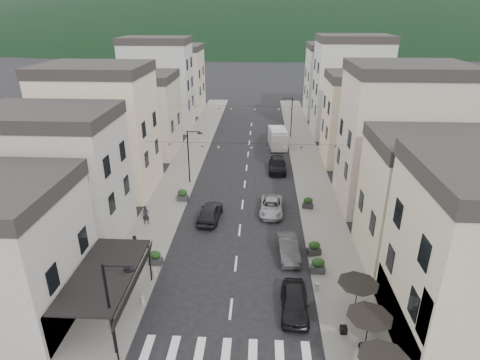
% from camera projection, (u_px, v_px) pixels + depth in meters
% --- Properties ---
extents(sidewalk_left, '(4.00, 76.00, 0.12)m').
position_uv_depth(sidewalk_left, '(187.00, 163.00, 49.98)').
color(sidewalk_left, slate).
rests_on(sidewalk_left, ground).
extents(sidewalk_right, '(4.00, 76.00, 0.12)m').
position_uv_depth(sidewalk_right, '(308.00, 166.00, 49.22)').
color(sidewalk_right, slate).
rests_on(sidewalk_right, ground).
extents(hill_backdrop, '(640.00, 360.00, 70.00)m').
position_uv_depth(hill_backdrop, '(261.00, 36.00, 295.79)').
color(hill_backdrop, black).
rests_on(hill_backdrop, ground).
extents(boutique_awning, '(3.77, 7.50, 3.28)m').
position_uv_depth(boutique_awning, '(109.00, 274.00, 23.97)').
color(boutique_awning, black).
rests_on(boutique_awning, ground).
extents(buildings_row_left, '(10.20, 54.16, 14.00)m').
position_uv_depth(buildings_row_left, '(140.00, 104.00, 53.25)').
color(buildings_row_left, '#A5A097').
rests_on(buildings_row_left, ground).
extents(buildings_row_right, '(10.20, 54.16, 14.50)m').
position_uv_depth(buildings_row_right, '(363.00, 107.00, 50.63)').
color(buildings_row_right, beige).
rests_on(buildings_row_right, ground).
extents(cafe_terrace, '(2.50, 8.10, 2.53)m').
position_uv_depth(cafe_terrace, '(369.00, 321.00, 21.49)').
color(cafe_terrace, black).
rests_on(cafe_terrace, ground).
extents(streetlamp_left_near, '(1.70, 0.56, 6.00)m').
position_uv_depth(streetlamp_left_near, '(113.00, 301.00, 20.92)').
color(streetlamp_left_near, black).
rests_on(streetlamp_left_near, ground).
extents(streetlamp_left_far, '(1.70, 0.56, 6.00)m').
position_uv_depth(streetlamp_left_far, '(191.00, 151.00, 42.96)').
color(streetlamp_left_far, black).
rests_on(streetlamp_left_far, ground).
extents(streetlamp_right_far, '(1.70, 0.56, 6.00)m').
position_uv_depth(streetlamp_right_far, '(290.00, 113.00, 58.90)').
color(streetlamp_right_far, black).
rests_on(streetlamp_right_far, ground).
extents(bollards, '(11.66, 10.26, 0.60)m').
position_uv_depth(bollards, '(230.00, 309.00, 25.12)').
color(bollards, gray).
rests_on(bollards, ground).
extents(bunting_near, '(19.00, 0.28, 0.62)m').
position_uv_depth(bunting_near, '(243.00, 147.00, 38.22)').
color(bunting_near, black).
rests_on(bunting_near, ground).
extents(bunting_far, '(19.00, 0.28, 0.62)m').
position_uv_depth(bunting_far, '(249.00, 109.00, 52.92)').
color(bunting_far, black).
rests_on(bunting_far, ground).
extents(parked_car_a, '(1.86, 4.35, 1.46)m').
position_uv_depth(parked_car_a, '(295.00, 302.00, 25.25)').
color(parked_car_a, black).
rests_on(parked_car_a, ground).
extents(parked_car_b, '(1.76, 4.30, 1.39)m').
position_uv_depth(parked_car_b, '(288.00, 248.00, 31.01)').
color(parked_car_b, '#373739').
rests_on(parked_car_b, ground).
extents(parked_car_c, '(2.33, 4.69, 1.28)m').
position_uv_depth(parked_car_c, '(271.00, 206.00, 37.72)').
color(parked_car_c, '#919599').
rests_on(parked_car_c, ground).
extents(parked_car_d, '(2.08, 5.02, 1.45)m').
position_uv_depth(parked_car_d, '(277.00, 165.00, 47.56)').
color(parked_car_d, black).
rests_on(parked_car_d, ground).
extents(parked_car_e, '(2.19, 4.68, 1.55)m').
position_uv_depth(parked_car_e, '(210.00, 212.00, 36.35)').
color(parked_car_e, black).
rests_on(parked_car_e, ground).
extents(delivery_van, '(2.68, 5.64, 2.61)m').
position_uv_depth(delivery_van, '(278.00, 137.00, 55.99)').
color(delivery_van, silver).
rests_on(delivery_van, ground).
extents(pedestrian_a, '(0.64, 0.43, 1.72)m').
position_uv_depth(pedestrian_a, '(146.00, 215.00, 35.41)').
color(pedestrian_a, black).
rests_on(pedestrian_a, sidewalk_left).
extents(pedestrian_b, '(0.76, 0.61, 1.52)m').
position_uv_depth(pedestrian_b, '(136.00, 244.00, 31.17)').
color(pedestrian_b, black).
rests_on(pedestrian_b, sidewalk_left).
extents(planter_la, '(1.07, 0.66, 1.13)m').
position_uv_depth(planter_la, '(155.00, 258.00, 29.88)').
color(planter_la, '#2E2E30').
rests_on(planter_la, sidewalk_left).
extents(planter_lb, '(1.13, 0.66, 1.23)m').
position_uv_depth(planter_lb, '(183.00, 195.00, 39.85)').
color(planter_lb, '#2F2F32').
rests_on(planter_lb, sidewalk_left).
extents(planter_ra, '(1.07, 0.60, 1.19)m').
position_uv_depth(planter_ra, '(318.00, 266.00, 28.92)').
color(planter_ra, '#2F2F32').
rests_on(planter_ra, sidewalk_right).
extents(planter_rb, '(1.15, 0.84, 1.16)m').
position_uv_depth(planter_rb, '(314.00, 248.00, 31.06)').
color(planter_rb, '#29292C').
rests_on(planter_rb, sidewalk_right).
extents(planter_rc, '(1.11, 0.79, 1.12)m').
position_uv_depth(planter_rc, '(308.00, 203.00, 38.39)').
color(planter_rc, '#2A292C').
rests_on(planter_rc, sidewalk_right).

